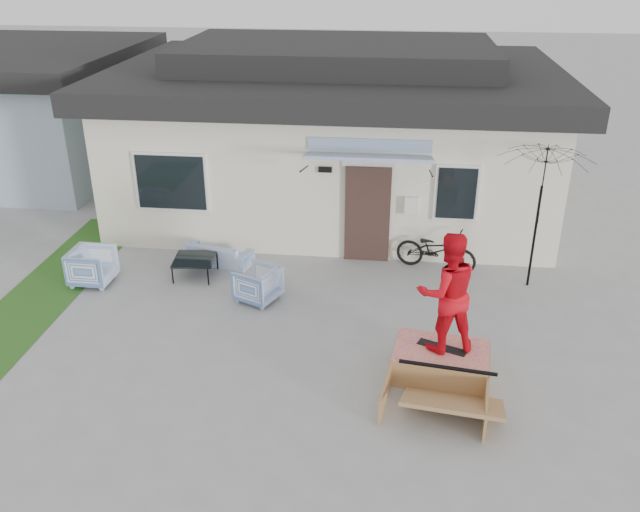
# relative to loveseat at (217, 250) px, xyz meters

# --- Properties ---
(ground) EXTENTS (90.00, 90.00, 0.00)m
(ground) POSITION_rel_loveseat_xyz_m (2.17, -3.97, -0.30)
(ground) COLOR gray
(ground) RESTS_ON ground
(grass_strip) EXTENTS (1.40, 8.00, 0.01)m
(grass_strip) POSITION_rel_loveseat_xyz_m (-3.03, -1.97, -0.29)
(grass_strip) COLOR #25551C
(grass_strip) RESTS_ON ground
(house) EXTENTS (10.80, 8.49, 4.10)m
(house) POSITION_rel_loveseat_xyz_m (2.17, 4.02, 1.65)
(house) COLOR #EBE4C6
(house) RESTS_ON ground
(loveseat) EXTENTS (1.58, 0.79, 0.59)m
(loveseat) POSITION_rel_loveseat_xyz_m (0.00, 0.00, 0.00)
(loveseat) COLOR #486DB1
(loveseat) RESTS_ON ground
(armchair_left) EXTENTS (0.76, 0.81, 0.82)m
(armchair_left) POSITION_rel_loveseat_xyz_m (-2.23, -1.22, 0.11)
(armchair_left) COLOR #486DB1
(armchair_left) RESTS_ON ground
(armchair_right) EXTENTS (0.92, 0.95, 0.75)m
(armchair_right) POSITION_rel_loveseat_xyz_m (1.19, -1.54, 0.08)
(armchair_right) COLOR #486DB1
(armchair_right) RESTS_ON ground
(coffee_table) EXTENTS (0.90, 0.90, 0.41)m
(coffee_table) POSITION_rel_loveseat_xyz_m (-0.28, -0.70, -0.09)
(coffee_table) COLOR black
(coffee_table) RESTS_ON ground
(bicycle) EXTENTS (1.79, 1.03, 1.08)m
(bicycle) POSITION_rel_loveseat_xyz_m (4.63, 0.19, 0.24)
(bicycle) COLOR black
(bicycle) RESTS_ON ground
(patio_umbrella) EXTENTS (2.25, 2.18, 2.20)m
(patio_umbrella) POSITION_rel_loveseat_xyz_m (6.45, -0.32, 1.45)
(patio_umbrella) COLOR black
(patio_umbrella) RESTS_ON ground
(skate_ramp) EXTENTS (1.71, 2.12, 0.49)m
(skate_ramp) POSITION_rel_loveseat_xyz_m (4.55, -3.65, -0.05)
(skate_ramp) COLOR #976C41
(skate_ramp) RESTS_ON ground
(skateboard) EXTENTS (0.79, 0.48, 0.05)m
(skateboard) POSITION_rel_loveseat_xyz_m (4.56, -3.60, 0.21)
(skateboard) COLOR black
(skateboard) RESTS_ON skate_ramp
(skater) EXTENTS (1.11, 0.96, 1.94)m
(skater) POSITION_rel_loveseat_xyz_m (4.56, -3.60, 1.21)
(skater) COLOR red
(skater) RESTS_ON skateboard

